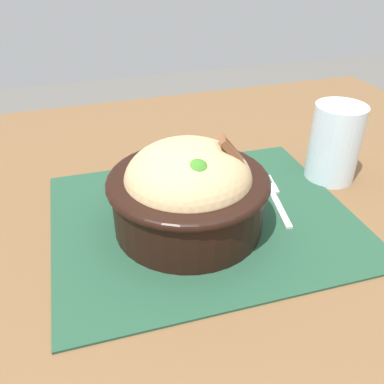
{
  "coord_description": "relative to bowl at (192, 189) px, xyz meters",
  "views": [
    {
      "loc": [
        -0.13,
        -0.44,
        1.05
      ],
      "look_at": [
        0.0,
        -0.03,
        0.77
      ],
      "focal_mm": 38.48,
      "sensor_mm": 36.0,
      "label": 1
    }
  ],
  "objects": [
    {
      "name": "table",
      "position": [
        -0.01,
        0.03,
        -0.12
      ],
      "size": [
        1.24,
        0.94,
        0.72
      ],
      "color": "brown",
      "rests_on": "ground_plane"
    },
    {
      "name": "bowl",
      "position": [
        0.0,
        0.0,
        0.0
      ],
      "size": [
        0.2,
        0.2,
        0.12
      ],
      "color": "black",
      "rests_on": "placemat"
    },
    {
      "name": "drinking_glass",
      "position": [
        0.24,
        0.05,
        -0.0
      ],
      "size": [
        0.08,
        0.08,
        0.12
      ],
      "color": "silver",
      "rests_on": "table"
    },
    {
      "name": "placemat",
      "position": [
        0.02,
        0.01,
        -0.06
      ],
      "size": [
        0.41,
        0.34,
        0.0
      ],
      "primitive_type": "cube",
      "rotation": [
        0.0,
        0.0,
        -0.03
      ],
      "color": "#1E422D",
      "rests_on": "table"
    },
    {
      "name": "fork",
      "position": [
        0.13,
        0.02,
        -0.05
      ],
      "size": [
        0.04,
        0.13,
        0.0
      ],
      "color": "#BEBEBE",
      "rests_on": "placemat"
    }
  ]
}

